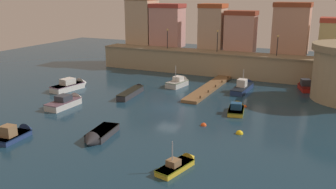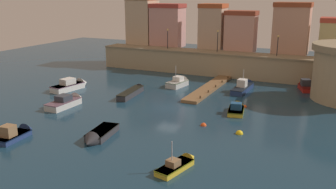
{
  "view_description": "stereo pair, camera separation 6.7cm",
  "coord_description": "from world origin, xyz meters",
  "px_view_note": "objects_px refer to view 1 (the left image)",
  "views": [
    {
      "loc": [
        17.31,
        -37.41,
        12.93
      ],
      "look_at": [
        0.0,
        -0.06,
        1.58
      ],
      "focal_mm": 39.46,
      "sensor_mm": 36.0,
      "label": 1
    },
    {
      "loc": [
        17.38,
        -37.38,
        12.93
      ],
      "look_at": [
        0.0,
        -0.06,
        1.58
      ],
      "focal_mm": 39.46,
      "sensor_mm": 36.0,
      "label": 2
    }
  ],
  "objects_px": {
    "moored_boat_6": "(304,86)",
    "moored_boat_3": "(133,91)",
    "moored_boat_1": "(72,85)",
    "moored_boat_9": "(180,82)",
    "mooring_buoy_2": "(239,134)",
    "moored_boat_2": "(17,133)",
    "mooring_buoy_0": "(245,107)",
    "quay_lamp_1": "(217,37)",
    "moored_boat_0": "(180,164)",
    "moored_boat_4": "(236,108)",
    "moored_boat_8": "(98,136)",
    "mooring_buoy_1": "(204,126)",
    "moored_boat_5": "(244,86)",
    "quay_lamp_0": "(167,35)",
    "quay_lamp_2": "(278,42)",
    "moored_boat_7": "(68,101)"
  },
  "relations": [
    {
      "from": "moored_boat_0",
      "to": "quay_lamp_1",
      "type": "bearing_deg",
      "value": 26.3
    },
    {
      "from": "moored_boat_5",
      "to": "moored_boat_6",
      "type": "height_order",
      "value": "moored_boat_5"
    },
    {
      "from": "mooring_buoy_2",
      "to": "moored_boat_1",
      "type": "bearing_deg",
      "value": 164.68
    },
    {
      "from": "moored_boat_1",
      "to": "moored_boat_6",
      "type": "bearing_deg",
      "value": -56.65
    },
    {
      "from": "moored_boat_8",
      "to": "quay_lamp_2",
      "type": "bearing_deg",
      "value": 153.42
    },
    {
      "from": "moored_boat_3",
      "to": "moored_boat_8",
      "type": "height_order",
      "value": "moored_boat_8"
    },
    {
      "from": "moored_boat_4",
      "to": "moored_boat_8",
      "type": "relative_size",
      "value": 0.86
    },
    {
      "from": "quay_lamp_1",
      "to": "moored_boat_9",
      "type": "relative_size",
      "value": 0.75
    },
    {
      "from": "quay_lamp_1",
      "to": "moored_boat_4",
      "type": "bearing_deg",
      "value": -65.59
    },
    {
      "from": "moored_boat_5",
      "to": "moored_boat_9",
      "type": "relative_size",
      "value": 1.53
    },
    {
      "from": "moored_boat_3",
      "to": "moored_boat_6",
      "type": "xyz_separation_m",
      "value": [
        20.23,
        12.24,
        0.09
      ]
    },
    {
      "from": "moored_boat_4",
      "to": "mooring_buoy_2",
      "type": "distance_m",
      "value": 7.0
    },
    {
      "from": "quay_lamp_2",
      "to": "moored_boat_4",
      "type": "height_order",
      "value": "quay_lamp_2"
    },
    {
      "from": "quay_lamp_1",
      "to": "moored_boat_3",
      "type": "distance_m",
      "value": 18.31
    },
    {
      "from": "moored_boat_9",
      "to": "mooring_buoy_2",
      "type": "distance_m",
      "value": 19.57
    },
    {
      "from": "quay_lamp_2",
      "to": "mooring_buoy_2",
      "type": "relative_size",
      "value": 4.42
    },
    {
      "from": "quay_lamp_0",
      "to": "mooring_buoy_1",
      "type": "bearing_deg",
      "value": -57.54
    },
    {
      "from": "moored_boat_4",
      "to": "mooring_buoy_0",
      "type": "xyz_separation_m",
      "value": [
        0.45,
        2.05,
        -0.34
      ]
    },
    {
      "from": "moored_boat_3",
      "to": "moored_boat_7",
      "type": "bearing_deg",
      "value": 143.42
    },
    {
      "from": "moored_boat_6",
      "to": "moored_boat_3",
      "type": "bearing_deg",
      "value": 102.75
    },
    {
      "from": "moored_boat_1",
      "to": "mooring_buoy_0",
      "type": "relative_size",
      "value": 12.72
    },
    {
      "from": "moored_boat_2",
      "to": "moored_boat_7",
      "type": "distance_m",
      "value": 10.3
    },
    {
      "from": "quay_lamp_1",
      "to": "moored_boat_8",
      "type": "height_order",
      "value": "quay_lamp_1"
    },
    {
      "from": "moored_boat_5",
      "to": "moored_boat_9",
      "type": "distance_m",
      "value": 9.16
    },
    {
      "from": "quay_lamp_1",
      "to": "moored_boat_2",
      "type": "xyz_separation_m",
      "value": [
        -8.39,
        -33.86,
        -5.67
      ]
    },
    {
      "from": "quay_lamp_1",
      "to": "moored_boat_2",
      "type": "relative_size",
      "value": 0.81
    },
    {
      "from": "moored_boat_5",
      "to": "mooring_buoy_0",
      "type": "relative_size",
      "value": 14.62
    },
    {
      "from": "moored_boat_1",
      "to": "quay_lamp_1",
      "type": "bearing_deg",
      "value": -32.61
    },
    {
      "from": "quay_lamp_0",
      "to": "moored_boat_5",
      "type": "distance_m",
      "value": 18.02
    },
    {
      "from": "moored_boat_2",
      "to": "moored_boat_3",
      "type": "relative_size",
      "value": 0.59
    },
    {
      "from": "quay_lamp_1",
      "to": "moored_boat_1",
      "type": "distance_m",
      "value": 23.83
    },
    {
      "from": "moored_boat_6",
      "to": "moored_boat_0",
      "type": "bearing_deg",
      "value": 149.32
    },
    {
      "from": "moored_boat_8",
      "to": "mooring_buoy_0",
      "type": "relative_size",
      "value": 10.55
    },
    {
      "from": "moored_boat_2",
      "to": "mooring_buoy_0",
      "type": "relative_size",
      "value": 8.82
    },
    {
      "from": "moored_boat_9",
      "to": "mooring_buoy_1",
      "type": "height_order",
      "value": "moored_boat_9"
    },
    {
      "from": "quay_lamp_2",
      "to": "moored_boat_5",
      "type": "relative_size",
      "value": 0.44
    },
    {
      "from": "quay_lamp_0",
      "to": "mooring_buoy_0",
      "type": "distance_m",
      "value": 24.02
    },
    {
      "from": "moored_boat_3",
      "to": "moored_boat_5",
      "type": "height_order",
      "value": "moored_boat_5"
    },
    {
      "from": "quay_lamp_2",
      "to": "moored_boat_7",
      "type": "relative_size",
      "value": 0.55
    },
    {
      "from": "quay_lamp_1",
      "to": "mooring_buoy_2",
      "type": "xyz_separation_m",
      "value": [
        10.06,
        -24.31,
        -6.08
      ]
    },
    {
      "from": "moored_boat_1",
      "to": "moored_boat_9",
      "type": "xyz_separation_m",
      "value": [
        12.84,
        8.0,
        -0.05
      ]
    },
    {
      "from": "moored_boat_9",
      "to": "mooring_buoy_0",
      "type": "bearing_deg",
      "value": -110.98
    },
    {
      "from": "moored_boat_0",
      "to": "moored_boat_1",
      "type": "distance_m",
      "value": 27.93
    },
    {
      "from": "mooring_buoy_1",
      "to": "mooring_buoy_2",
      "type": "height_order",
      "value": "mooring_buoy_2"
    },
    {
      "from": "moored_boat_6",
      "to": "moored_boat_9",
      "type": "bearing_deg",
      "value": 89.42
    },
    {
      "from": "quay_lamp_1",
      "to": "moored_boat_8",
      "type": "relative_size",
      "value": 0.68
    },
    {
      "from": "quay_lamp_0",
      "to": "quay_lamp_2",
      "type": "relative_size",
      "value": 1.07
    },
    {
      "from": "quay_lamp_1",
      "to": "moored_boat_0",
      "type": "xyz_separation_m",
      "value": [
        7.69,
        -33.1,
        -5.78
      ]
    },
    {
      "from": "moored_boat_5",
      "to": "mooring_buoy_2",
      "type": "relative_size",
      "value": 10.15
    },
    {
      "from": "moored_boat_1",
      "to": "moored_boat_7",
      "type": "xyz_separation_m",
      "value": [
        4.65,
        -6.48,
        -0.05
      ]
    }
  ]
}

